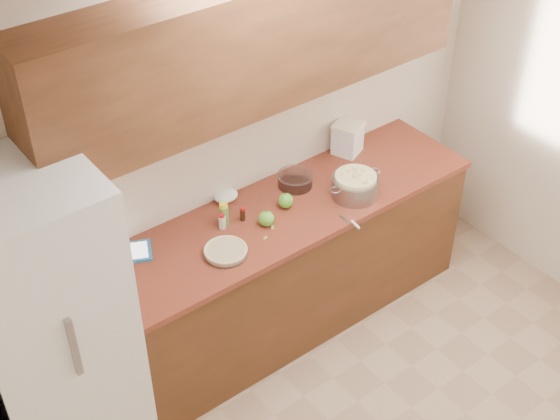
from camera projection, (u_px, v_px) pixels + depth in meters
room_shell at (479, 312)px, 3.39m from camera, size 3.60×3.60×3.60m
counter_run at (275, 272)px, 4.83m from camera, size 2.64×0.68×0.92m
upper_cabinets at (256, 42)px, 4.01m from camera, size 2.60×0.34×0.70m
fridge at (48, 330)px, 3.85m from camera, size 0.70×0.70×1.80m
pie at (226, 251)px, 4.26m from camera, size 0.25×0.25×0.04m
colander at (355, 186)px, 4.65m from camera, size 0.38×0.28×0.14m
flour_canister at (348, 138)px, 4.99m from camera, size 0.22×0.22×0.21m
tablet at (130, 252)px, 4.27m from camera, size 0.28×0.26×0.02m
paring_knife at (354, 224)px, 4.47m from camera, size 0.04×0.17×0.02m
lemon_bottle at (224, 214)px, 4.43m from camera, size 0.05×0.05×0.15m
cinnamon_shaker at (222, 221)px, 4.42m from camera, size 0.04×0.04×0.10m
vanilla_bottle at (243, 214)px, 4.48m from camera, size 0.03×0.03×0.09m
mixing_bowl at (295, 179)px, 4.74m from camera, size 0.23×0.23×0.08m
paper_towel at (226, 196)px, 4.64m from camera, size 0.18×0.17×0.06m
apple_left at (266, 219)px, 4.44m from camera, size 0.09×0.09×0.10m
apple_center at (286, 201)px, 4.57m from camera, size 0.09×0.09×0.10m
peel_a at (265, 238)px, 4.38m from camera, size 0.03×0.02×0.00m
peel_b at (267, 224)px, 4.47m from camera, size 0.03×0.05×0.00m
peel_c at (273, 227)px, 4.45m from camera, size 0.03×0.04×0.00m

